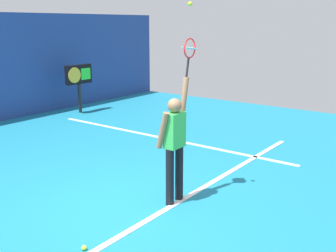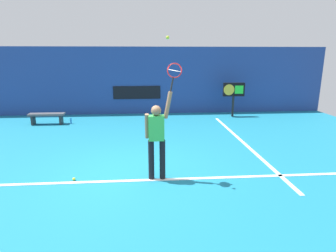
{
  "view_description": "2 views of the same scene",
  "coord_description": "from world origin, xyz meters",
  "px_view_note": "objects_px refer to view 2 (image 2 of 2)",
  "views": [
    {
      "loc": [
        -4.33,
        -4.06,
        2.8
      ],
      "look_at": [
        0.74,
        -0.27,
        1.21
      ],
      "focal_mm": 44.03,
      "sensor_mm": 36.0,
      "label": 1
    },
    {
      "loc": [
        0.42,
        -6.37,
        2.74
      ],
      "look_at": [
        0.89,
        -0.43,
        1.22
      ],
      "focal_mm": 30.1,
      "sensor_mm": 36.0,
      "label": 2
    }
  ],
  "objects_px": {
    "scoreboard_clock": "(234,91)",
    "water_bottle": "(71,121)",
    "tennis_racket": "(174,72)",
    "tennis_player": "(157,136)",
    "spare_ball": "(74,179)",
    "tennis_ball": "(168,37)",
    "court_bench": "(47,116)"
  },
  "relations": [
    {
      "from": "scoreboard_clock",
      "to": "water_bottle",
      "type": "relative_size",
      "value": 6.35
    },
    {
      "from": "tennis_racket",
      "to": "water_bottle",
      "type": "xyz_separation_m",
      "value": [
        -3.66,
        5.52,
        -2.26
      ]
    },
    {
      "from": "tennis_player",
      "to": "spare_ball",
      "type": "xyz_separation_m",
      "value": [
        -1.86,
        0.06,
        -0.98
      ]
    },
    {
      "from": "water_bottle",
      "to": "spare_ball",
      "type": "bearing_deg",
      "value": -75.45
    },
    {
      "from": "tennis_ball",
      "to": "court_bench",
      "type": "bearing_deg",
      "value": 128.34
    },
    {
      "from": "tennis_player",
      "to": "tennis_racket",
      "type": "relative_size",
      "value": 3.19
    },
    {
      "from": "court_bench",
      "to": "tennis_racket",
      "type": "bearing_deg",
      "value": -50.26
    },
    {
      "from": "tennis_racket",
      "to": "scoreboard_clock",
      "type": "relative_size",
      "value": 0.41
    },
    {
      "from": "tennis_player",
      "to": "scoreboard_clock",
      "type": "distance_m",
      "value": 7.41
    },
    {
      "from": "tennis_ball",
      "to": "scoreboard_clock",
      "type": "relative_size",
      "value": 0.04
    },
    {
      "from": "court_bench",
      "to": "scoreboard_clock",
      "type": "bearing_deg",
      "value": 6.51
    },
    {
      "from": "scoreboard_clock",
      "to": "water_bottle",
      "type": "distance_m",
      "value": 7.12
    },
    {
      "from": "tennis_racket",
      "to": "court_bench",
      "type": "height_order",
      "value": "tennis_racket"
    },
    {
      "from": "scoreboard_clock",
      "to": "water_bottle",
      "type": "height_order",
      "value": "scoreboard_clock"
    },
    {
      "from": "scoreboard_clock",
      "to": "spare_ball",
      "type": "distance_m",
      "value": 8.53
    },
    {
      "from": "tennis_racket",
      "to": "spare_ball",
      "type": "xyz_separation_m",
      "value": [
        -2.24,
        0.07,
        -2.35
      ]
    },
    {
      "from": "tennis_ball",
      "to": "spare_ball",
      "type": "xyz_separation_m",
      "value": [
        -2.1,
        0.16,
        -3.03
      ]
    },
    {
      "from": "tennis_player",
      "to": "tennis_racket",
      "type": "bearing_deg",
      "value": -0.64
    },
    {
      "from": "tennis_player",
      "to": "scoreboard_clock",
      "type": "bearing_deg",
      "value": 59.97
    },
    {
      "from": "court_bench",
      "to": "spare_ball",
      "type": "xyz_separation_m",
      "value": [
        2.34,
        -5.45,
        -0.3
      ]
    },
    {
      "from": "tennis_player",
      "to": "tennis_racket",
      "type": "xyz_separation_m",
      "value": [
        0.38,
        -0.0,
        1.37
      ]
    },
    {
      "from": "tennis_player",
      "to": "tennis_ball",
      "type": "xyz_separation_m",
      "value": [
        0.23,
        -0.1,
        2.06
      ]
    },
    {
      "from": "tennis_player",
      "to": "tennis_ball",
      "type": "distance_m",
      "value": 2.07
    },
    {
      "from": "scoreboard_clock",
      "to": "tennis_player",
      "type": "bearing_deg",
      "value": -120.03
    },
    {
      "from": "tennis_racket",
      "to": "tennis_ball",
      "type": "xyz_separation_m",
      "value": [
        -0.15,
        -0.1,
        0.68
      ]
    },
    {
      "from": "tennis_player",
      "to": "court_bench",
      "type": "height_order",
      "value": "tennis_player"
    },
    {
      "from": "tennis_racket",
      "to": "spare_ball",
      "type": "height_order",
      "value": "tennis_racket"
    },
    {
      "from": "tennis_racket",
      "to": "spare_ball",
      "type": "bearing_deg",
      "value": 178.32
    },
    {
      "from": "spare_ball",
      "to": "scoreboard_clock",
      "type": "bearing_deg",
      "value": 48.75
    },
    {
      "from": "tennis_ball",
      "to": "court_bench",
      "type": "xyz_separation_m",
      "value": [
        -4.44,
        5.62,
        -2.73
      ]
    },
    {
      "from": "tennis_ball",
      "to": "tennis_racket",
      "type": "bearing_deg",
      "value": 34.22
    },
    {
      "from": "tennis_racket",
      "to": "spare_ball",
      "type": "relative_size",
      "value": 9.17
    }
  ]
}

